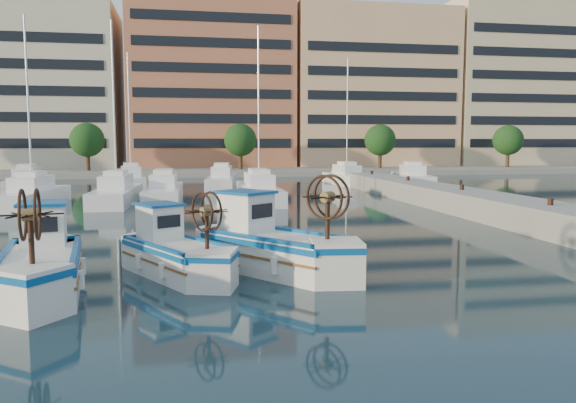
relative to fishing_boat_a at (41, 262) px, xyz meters
The scene contains 7 objects.
ground 6.34m from the fishing_boat_a, ahead, with size 300.00×300.00×0.00m, color #172D3D.
quay 21.05m from the fishing_boat_a, 23.78° to the left, with size 3.00×60.00×1.20m, color gray.
waterfront 68.12m from the fishing_boat_a, 76.69° to the left, with size 180.00×40.00×25.60m.
yacht_marina 28.03m from the fishing_boat_a, 83.42° to the left, with size 40.57×21.68×11.50m.
fishing_boat_a is the anchor object (origin of this frame).
fishing_boat_b 3.64m from the fishing_boat_a, 20.89° to the left, with size 3.44×4.31×2.61m.
fishing_boat_c 6.42m from the fishing_boat_a, 11.60° to the left, with size 4.45×4.87×3.04m.
Camera 1 is at (-2.47, -15.76, 3.91)m, focal length 35.00 mm.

